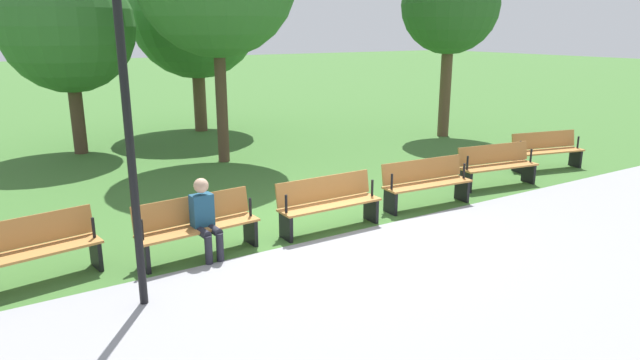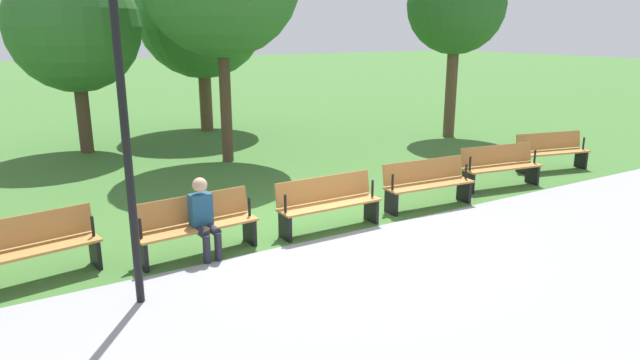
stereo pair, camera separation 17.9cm
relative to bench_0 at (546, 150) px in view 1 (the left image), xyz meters
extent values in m
plane|color=#3D6B2D|center=(6.77, 0.82, -0.48)|extent=(120.00, 120.00, 0.00)
cube|color=#939399|center=(6.77, 4.28, -0.47)|extent=(27.88, 6.39, 0.01)
cube|color=#B27538|center=(0.02, 0.07, -0.03)|extent=(1.88, 0.83, 0.04)
cube|color=#B27538|center=(-0.03, -0.13, 0.21)|extent=(1.81, 0.50, 0.40)
cube|color=black|center=(-0.82, 0.26, -0.26)|extent=(0.14, 0.38, 0.43)
cylinder|color=black|center=(-0.81, 0.27, 0.13)|extent=(0.05, 0.05, 0.30)
cube|color=black|center=(0.85, -0.12, -0.26)|extent=(0.14, 0.38, 0.43)
cylinder|color=black|center=(0.85, -0.10, 0.13)|extent=(0.05, 0.05, 0.30)
cube|color=#B27538|center=(2.24, 0.48, -0.03)|extent=(1.88, 0.70, 0.04)
cube|color=#B27538|center=(2.22, 0.29, 0.21)|extent=(1.83, 0.37, 0.40)
cube|color=black|center=(1.40, 0.61, -0.26)|extent=(0.11, 0.38, 0.43)
cylinder|color=black|center=(1.40, 0.63, 0.13)|extent=(0.05, 0.05, 0.30)
cube|color=black|center=(3.09, 0.36, -0.26)|extent=(0.11, 0.38, 0.43)
cylinder|color=black|center=(3.09, 0.38, 0.13)|extent=(0.05, 0.05, 0.30)
cube|color=#B27538|center=(4.50, 0.73, -0.03)|extent=(1.86, 0.57, 0.04)
cube|color=#B27538|center=(4.48, 0.53, 0.21)|extent=(1.83, 0.24, 0.40)
cube|color=black|center=(3.65, 0.80, -0.26)|extent=(0.09, 0.38, 0.43)
cylinder|color=black|center=(3.65, 0.82, 0.13)|extent=(0.05, 0.05, 0.30)
cube|color=black|center=(5.35, 0.67, -0.26)|extent=(0.09, 0.38, 0.43)
cylinder|color=black|center=(5.35, 0.69, 0.13)|extent=(0.05, 0.05, 0.30)
cube|color=#B27538|center=(6.77, 0.82, -0.03)|extent=(1.83, 0.44, 0.04)
cube|color=#B27538|center=(6.77, 0.62, 0.21)|extent=(1.83, 0.10, 0.40)
cube|color=black|center=(5.91, 0.82, -0.26)|extent=(0.06, 0.37, 0.43)
cylinder|color=black|center=(5.91, 0.84, 0.13)|extent=(0.04, 0.04, 0.30)
cube|color=black|center=(7.62, 0.82, -0.26)|extent=(0.06, 0.37, 0.43)
cylinder|color=black|center=(7.62, 0.84, 0.13)|extent=(0.04, 0.04, 0.30)
cube|color=#B27538|center=(9.03, 0.73, -0.03)|extent=(1.86, 0.57, 0.04)
cube|color=#B27538|center=(9.05, 0.53, 0.21)|extent=(1.83, 0.24, 0.40)
cube|color=black|center=(8.18, 0.67, -0.26)|extent=(0.09, 0.38, 0.43)
cylinder|color=black|center=(8.18, 0.69, 0.13)|extent=(0.05, 0.05, 0.30)
cube|color=black|center=(9.89, 0.80, -0.26)|extent=(0.09, 0.38, 0.43)
cylinder|color=black|center=(9.88, 0.82, 0.13)|extent=(0.05, 0.05, 0.30)
cube|color=#B27538|center=(11.29, 0.48, -0.03)|extent=(1.88, 0.70, 0.04)
cube|color=#B27538|center=(11.32, 0.29, 0.21)|extent=(1.83, 0.37, 0.40)
cube|color=black|center=(10.44, 0.36, -0.26)|extent=(0.11, 0.38, 0.43)
cylinder|color=black|center=(10.44, 0.38, 0.13)|extent=(0.05, 0.05, 0.30)
cube|color=navy|center=(8.97, 0.71, 0.22)|extent=(0.33, 0.22, 0.50)
sphere|color=tan|center=(8.97, 0.73, 0.61)|extent=(0.22, 0.22, 0.22)
cylinder|color=#23232D|center=(8.87, 0.88, -0.05)|extent=(0.16, 0.37, 0.13)
cylinder|color=#23232D|center=(8.85, 1.06, -0.26)|extent=(0.12, 0.12, 0.43)
cylinder|color=#23232D|center=(9.05, 0.89, -0.05)|extent=(0.16, 0.37, 0.13)
cylinder|color=#23232D|center=(9.03, 1.07, -0.26)|extent=(0.12, 0.12, 0.43)
cylinder|color=brown|center=(-0.97, -4.51, 1.05)|extent=(0.35, 0.35, 3.05)
sphere|color=#285B23|center=(-0.97, -4.51, 3.53)|extent=(2.95, 2.95, 2.95)
cylinder|color=brown|center=(5.23, -9.47, 0.75)|extent=(0.41, 0.41, 2.45)
sphere|color=#336B2D|center=(5.23, -9.47, 3.32)|extent=(4.15, 4.15, 4.15)
cylinder|color=#4C3828|center=(6.32, -4.89, 1.16)|extent=(0.28, 0.28, 3.27)
cylinder|color=#4C3828|center=(9.27, -7.88, 0.65)|extent=(0.35, 0.35, 2.24)
sphere|color=#336B2D|center=(9.27, -7.88, 2.88)|extent=(3.41, 3.41, 3.41)
cylinder|color=black|center=(10.16, 1.78, 1.56)|extent=(0.10, 0.10, 4.08)
camera|label=1|loc=(11.64, 8.28, 2.83)|focal=31.29mm
camera|label=2|loc=(11.48, 8.37, 2.83)|focal=31.29mm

